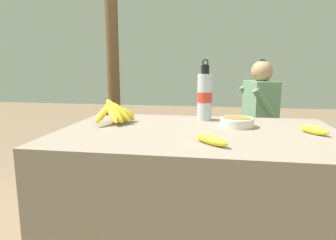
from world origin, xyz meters
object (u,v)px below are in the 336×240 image
loose_banana_front (211,140)px  seated_vendor (254,114)px  banana_bunch_green (176,128)px  water_bottle (205,96)px  wooden_bench (223,142)px  serving_bowl (237,121)px  support_post_near (112,40)px  loose_banana_side (314,130)px  banana_bunch_ripe (115,111)px

loose_banana_front → seated_vendor: 1.46m
seated_vendor → banana_bunch_green: bearing=-17.5°
seated_vendor → water_bottle: bearing=51.6°
loose_banana_front → wooden_bench: size_ratio=0.09×
water_bottle → seated_vendor: size_ratio=0.33×
serving_bowl → support_post_near: size_ratio=0.07×
water_bottle → wooden_bench: 1.05m
serving_bowl → banana_bunch_green: bearing=113.3°
wooden_bench → support_post_near: bearing=160.4°
loose_banana_side → support_post_near: support_post_near is taller
water_bottle → wooden_bench: (0.14, 0.91, -0.51)m
water_bottle → loose_banana_front: water_bottle is taller
water_bottle → banana_bunch_ripe: bearing=-160.2°
loose_banana_side → support_post_near: bearing=133.8°
loose_banana_front → banana_bunch_green: bearing=103.1°
banana_bunch_ripe → support_post_near: support_post_near is taller
serving_bowl → water_bottle: water_bottle is taller
loose_banana_front → banana_bunch_green: (-0.34, 1.46, -0.26)m
water_bottle → loose_banana_front: 0.57m
loose_banana_front → wooden_bench: bearing=86.6°
banana_bunch_green → support_post_near: size_ratio=0.10×
serving_bowl → loose_banana_side: 0.36m
seated_vendor → support_post_near: size_ratio=0.42×
banana_bunch_ripe → support_post_near: (-0.54, 1.50, 0.50)m
serving_bowl → loose_banana_front: bearing=-108.1°
serving_bowl → banana_bunch_green: (-0.46, 1.07, -0.27)m
wooden_bench → seated_vendor: size_ratio=1.56×
banana_bunch_ripe → loose_banana_front: bearing=-35.2°
banana_bunch_ripe → water_bottle: (0.48, 0.17, 0.07)m
wooden_bench → seated_vendor: (0.25, -0.04, 0.27)m
loose_banana_side → banana_bunch_ripe: bearing=173.6°
water_bottle → support_post_near: (-1.02, 1.32, 0.43)m
loose_banana_front → loose_banana_side: size_ratio=1.09×
banana_bunch_ripe → seated_vendor: bearing=49.9°
seated_vendor → wooden_bench: bearing=-23.8°
wooden_bench → support_post_near: 1.54m
loose_banana_side → banana_bunch_green: 1.46m
water_bottle → banana_bunch_green: bearing=107.5°
banana_bunch_ripe → wooden_bench: (0.62, 1.08, -0.43)m
loose_banana_front → support_post_near: (-1.07, 1.87, 0.55)m
support_post_near → loose_banana_front: bearing=-60.2°
serving_bowl → banana_bunch_ripe: bearing=-179.6°
banana_bunch_ripe → loose_banana_side: 1.01m
banana_bunch_ripe → support_post_near: size_ratio=0.12×
loose_banana_side → seated_vendor: 1.17m
banana_bunch_green → support_post_near: support_post_near is taller
serving_bowl → banana_bunch_green: size_ratio=0.69×
water_bottle → banana_bunch_green: 1.02m
banana_bunch_ripe → wooden_bench: bearing=60.1°
serving_bowl → support_post_near: (-1.20, 1.49, 0.54)m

